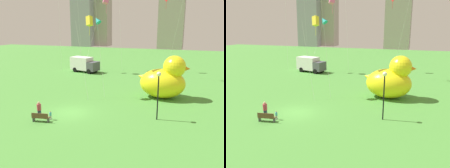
# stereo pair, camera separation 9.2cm
# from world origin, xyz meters

# --- Properties ---
(ground_plane) EXTENTS (140.00, 140.00, 0.00)m
(ground_plane) POSITION_xyz_m (0.00, 0.00, 0.00)
(ground_plane) COLOR #498D38
(park_bench) EXTENTS (1.67, 0.73, 0.90)m
(park_bench) POSITION_xyz_m (-1.41, -3.09, 0.47)
(park_bench) COLOR brown
(park_bench) RESTS_ON ground
(person_adult) EXTENTS (0.41, 0.41, 1.68)m
(person_adult) POSITION_xyz_m (-2.08, -2.31, 0.92)
(person_adult) COLOR #38476B
(person_adult) RESTS_ON ground
(person_child) EXTENTS (0.21, 0.21, 0.87)m
(person_child) POSITION_xyz_m (-0.82, -2.32, 0.48)
(person_child) COLOR silver
(person_child) RESTS_ON ground
(giant_inflatable_duck) EXTENTS (6.41, 4.11, 5.31)m
(giant_inflatable_duck) POSITION_xyz_m (8.37, 8.60, 2.26)
(giant_inflatable_duck) COLOR yellow
(giant_inflatable_duck) RESTS_ON ground
(lamppost) EXTENTS (0.42, 0.42, 4.68)m
(lamppost) POSITION_xyz_m (8.75, 1.15, 3.41)
(lamppost) COLOR black
(lamppost) RESTS_ON ground
(box_truck) EXTENTS (5.88, 3.47, 2.85)m
(box_truck) POSITION_xyz_m (-8.32, 20.51, 1.44)
(box_truck) COLOR white
(box_truck) RESTS_ON ground
(city_skyline) EXTENTS (44.96, 11.57, 29.67)m
(city_skyline) POSITION_xyz_m (-21.85, 75.38, 13.95)
(city_skyline) COLOR gray
(city_skyline) RESTS_ON ground
(kite_teal) EXTENTS (3.59, 3.83, 10.43)m
(kite_teal) POSITION_xyz_m (-5.73, 21.07, 9.63)
(kite_teal) COLOR silver
(kite_teal) RESTS_ON ground
(kite_pink) EXTENTS (1.84, 1.97, 12.52)m
(kite_pink) POSITION_xyz_m (1.17, 7.56, 11.77)
(kite_pink) COLOR silver
(kite_pink) RESTS_ON ground
(kite_yellow) EXTENTS (2.12, 2.17, 9.95)m
(kite_yellow) POSITION_xyz_m (-0.50, 6.27, 9.24)
(kite_yellow) COLOR silver
(kite_yellow) RESTS_ON ground
(kite_red) EXTENTS (3.19, 3.07, 13.62)m
(kite_red) POSITION_xyz_m (6.81, 19.90, 12.32)
(kite_red) COLOR silver
(kite_red) RESTS_ON ground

